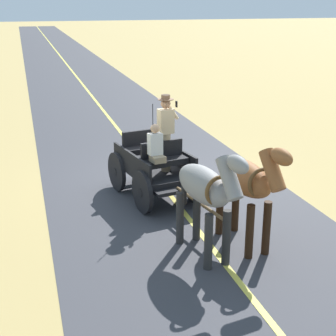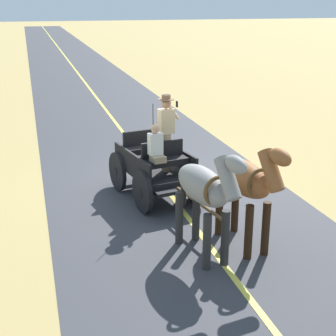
# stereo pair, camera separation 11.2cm
# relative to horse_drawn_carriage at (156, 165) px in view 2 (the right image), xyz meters

# --- Properties ---
(ground_plane) EXTENTS (200.00, 200.00, 0.00)m
(ground_plane) POSITION_rel_horse_drawn_carriage_xyz_m (-0.36, -0.66, -0.82)
(ground_plane) COLOR tan
(road_surface) EXTENTS (5.91, 160.00, 0.01)m
(road_surface) POSITION_rel_horse_drawn_carriage_xyz_m (-0.36, -0.66, -0.81)
(road_surface) COLOR #38383D
(road_surface) RESTS_ON ground
(road_centre_stripe) EXTENTS (0.12, 160.00, 0.00)m
(road_centre_stripe) POSITION_rel_horse_drawn_carriage_xyz_m (-0.36, -0.66, -0.81)
(road_centre_stripe) COLOR #DBCC4C
(road_centre_stripe) RESTS_ON road_surface
(horse_drawn_carriage) EXTENTS (1.84, 4.51, 2.50)m
(horse_drawn_carriage) POSITION_rel_horse_drawn_carriage_xyz_m (0.00, 0.00, 0.00)
(horse_drawn_carriage) COLOR black
(horse_drawn_carriage) RESTS_ON ground
(horse_near_side) EXTENTS (0.77, 2.15, 2.21)m
(horse_near_side) POSITION_rel_horse_drawn_carriage_xyz_m (-0.99, 2.89, 0.51)
(horse_near_side) COLOR brown
(horse_near_side) RESTS_ON ground
(horse_off_side) EXTENTS (0.80, 2.15, 2.21)m
(horse_off_side) POSITION_rel_horse_drawn_carriage_xyz_m (-0.12, 3.06, 0.51)
(horse_off_side) COLOR gray
(horse_off_side) RESTS_ON ground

